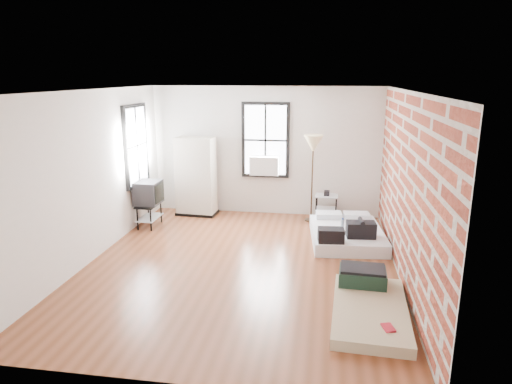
% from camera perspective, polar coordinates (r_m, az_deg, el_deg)
% --- Properties ---
extents(ground, '(6.00, 6.00, 0.00)m').
position_cam_1_polar(ground, '(7.56, -1.92, -9.16)').
color(ground, '#5F2F19').
rests_on(ground, ground).
extents(room_shell, '(5.02, 6.02, 2.80)m').
position_cam_1_polar(room_shell, '(7.36, 0.27, 4.36)').
color(room_shell, silver).
rests_on(room_shell, ground).
extents(mattress_main, '(1.44, 1.86, 0.56)m').
position_cam_1_polar(mattress_main, '(8.71, 11.25, -5.09)').
color(mattress_main, white).
rests_on(mattress_main, ground).
extents(mattress_bare, '(1.03, 1.83, 0.38)m').
position_cam_1_polar(mattress_bare, '(6.37, 13.83, -13.17)').
color(mattress_bare, tan).
rests_on(mattress_bare, ground).
extents(wardrobe, '(0.90, 0.56, 1.72)m').
position_cam_1_polar(wardrobe, '(10.09, -7.49, 1.92)').
color(wardrobe, black).
rests_on(wardrobe, ground).
extents(side_table, '(0.49, 0.40, 0.63)m').
position_cam_1_polar(side_table, '(9.87, 8.80, -1.04)').
color(side_table, black).
rests_on(side_table, ground).
extents(floor_lamp, '(0.39, 0.39, 1.83)m').
position_cam_1_polar(floor_lamp, '(9.47, 7.16, 5.53)').
color(floor_lamp, '#302010').
rests_on(floor_lamp, ground).
extents(tv_stand, '(0.48, 0.68, 0.95)m').
position_cam_1_polar(tv_stand, '(9.48, -13.29, -0.29)').
color(tv_stand, black).
rests_on(tv_stand, ground).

